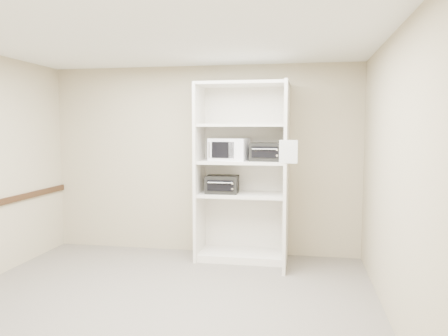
% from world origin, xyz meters
% --- Properties ---
extents(floor, '(4.50, 4.00, 0.01)m').
position_xyz_m(floor, '(0.00, 0.00, 0.00)').
color(floor, '#635B53').
rests_on(floor, ground).
extents(ceiling, '(4.50, 4.00, 0.01)m').
position_xyz_m(ceiling, '(0.00, 0.00, 2.70)').
color(ceiling, white).
extents(wall_back, '(4.50, 0.02, 2.70)m').
position_xyz_m(wall_back, '(0.00, 2.00, 1.35)').
color(wall_back, tan).
rests_on(wall_back, ground).
extents(wall_front, '(4.50, 0.02, 2.70)m').
position_xyz_m(wall_front, '(0.00, -2.00, 1.35)').
color(wall_front, tan).
rests_on(wall_front, ground).
extents(wall_right, '(0.02, 4.00, 2.70)m').
position_xyz_m(wall_right, '(2.25, 0.00, 1.35)').
color(wall_right, tan).
rests_on(wall_right, ground).
extents(shelving_unit, '(1.24, 0.92, 2.42)m').
position_xyz_m(shelving_unit, '(0.67, 1.70, 1.13)').
color(shelving_unit, white).
rests_on(shelving_unit, floor).
extents(microwave, '(0.54, 0.44, 0.30)m').
position_xyz_m(microwave, '(0.44, 1.72, 1.52)').
color(microwave, white).
rests_on(microwave, shelving_unit).
extents(toaster_oven_upper, '(0.44, 0.34, 0.24)m').
position_xyz_m(toaster_oven_upper, '(0.95, 1.69, 1.49)').
color(toaster_oven_upper, black).
rests_on(toaster_oven_upper, shelving_unit).
extents(toaster_oven_lower, '(0.44, 0.34, 0.24)m').
position_xyz_m(toaster_oven_lower, '(0.35, 1.67, 1.04)').
color(toaster_oven_lower, black).
rests_on(toaster_oven_lower, shelving_unit).
extents(paper_sign, '(0.21, 0.03, 0.27)m').
position_xyz_m(paper_sign, '(1.26, 1.07, 1.53)').
color(paper_sign, white).
rests_on(paper_sign, shelving_unit).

